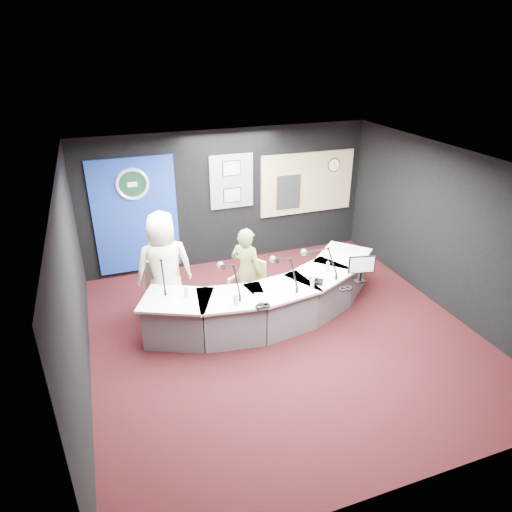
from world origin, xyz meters
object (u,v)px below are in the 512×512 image
object	(u,v)px
broadcast_desk	(269,299)
person_woman	(246,272)
person_man	(164,267)
armchair_right	(247,288)
armchair_left	(167,294)

from	to	relation	value
broadcast_desk	person_woman	world-z (taller)	person_woman
person_man	person_woman	size ratio (longest dim) A/B	1.21
broadcast_desk	person_man	size ratio (longest dim) A/B	2.36
broadcast_desk	person_man	xyz separation A→B (m)	(-1.62, 0.65, 0.58)
armchair_right	person_man	size ratio (longest dim) A/B	0.49
broadcast_desk	armchair_right	world-z (taller)	armchair_right
broadcast_desk	armchair_right	size ratio (longest dim) A/B	4.81
armchair_left	armchair_right	bearing A→B (deg)	-4.69
armchair_left	armchair_right	world-z (taller)	armchair_right
broadcast_desk	person_woman	distance (m)	0.61
person_man	person_woman	bearing A→B (deg)	166.89
person_woman	broadcast_desk	bearing A→B (deg)	179.38
broadcast_desk	person_man	distance (m)	1.84
armchair_left	person_woman	size ratio (longest dim) A/B	0.55
armchair_left	person_woman	xyz separation A→B (m)	(1.32, -0.32, 0.36)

